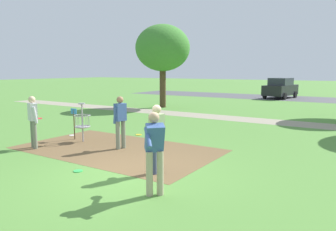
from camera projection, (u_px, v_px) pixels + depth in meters
The scene contains 15 objects.
ground_plane at pixel (129, 175), 7.92m from camera, with size 160.00×160.00×0.00m, color #518438.
dirt_tee_pad at pixel (117, 149), 10.48m from camera, with size 6.43×3.75×0.01m, color brown.
disc_golf_basket at pixel (81, 121), 11.51m from camera, with size 0.98×0.58×1.39m.
player_foreground_watching at pixel (155, 148), 6.51m from camera, with size 0.68×1.07×1.71m.
player_throwing at pixel (157, 135), 7.91m from camera, with size 0.42×0.49×1.71m.
player_waiting_left at pixel (33, 119), 10.48m from camera, with size 0.50×0.44×1.71m.
player_waiting_right at pixel (120, 119), 10.42m from camera, with size 0.43×0.49×1.71m.
frisbee_near_basket at pixel (159, 141), 11.61m from camera, with size 0.24×0.24×0.02m, color gold.
frisbee_by_tee at pixel (78, 171), 8.18m from camera, with size 0.23×0.23×0.02m, color green.
frisbee_mid_grass at pixel (139, 135), 12.77m from camera, with size 0.24×0.24×0.02m, color gold.
frisbee_far_left at pixel (72, 135), 12.64m from camera, with size 0.22×0.22×0.02m, color white.
tree_mid_left at pixel (163, 48), 21.76m from camera, with size 3.67×3.67×5.58m.
parking_lot_strip at pixel (310, 99), 28.56m from camera, with size 36.00×6.00×0.01m, color #4C4C51.
parked_car_leftmost at pixel (280, 88), 29.38m from camera, with size 2.37×4.39×1.84m.
gravel_path at pixel (258, 121), 16.40m from camera, with size 40.00×1.78×0.00m, color gray.
Camera 1 is at (4.96, -5.89, 2.54)m, focal length 34.59 mm.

